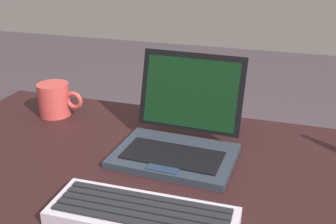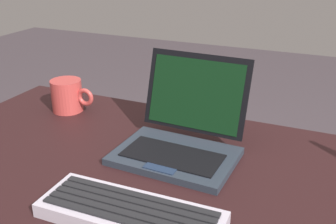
{
  "view_description": "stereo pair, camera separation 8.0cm",
  "coord_description": "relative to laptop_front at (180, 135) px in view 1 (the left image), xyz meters",
  "views": [
    {
      "loc": [
        0.17,
        -0.72,
        1.17
      ],
      "look_at": [
        -0.07,
        0.03,
        0.83
      ],
      "focal_mm": 42.55,
      "sensor_mm": 36.0,
      "label": 1
    },
    {
      "loc": [
        0.24,
        -0.69,
        1.17
      ],
      "look_at": [
        -0.07,
        0.03,
        0.83
      ],
      "focal_mm": 42.55,
      "sensor_mm": 36.0,
      "label": 2
    }
  ],
  "objects": [
    {
      "name": "coffee_mug",
      "position": [
        -0.4,
        0.1,
        0.0
      ],
      "size": [
        0.13,
        0.09,
        0.09
      ],
      "color": "#BC3F3B",
      "rests_on": "desk"
    },
    {
      "name": "laptop_front",
      "position": [
        0.0,
        0.0,
        0.0
      ],
      "size": [
        0.28,
        0.25,
        0.21
      ],
      "color": "#272F3A",
      "rests_on": "desk"
    },
    {
      "name": "desk",
      "position": [
        0.06,
        -0.08,
        -0.11
      ],
      "size": [
        1.37,
        0.65,
        0.71
      ],
      "color": "black",
      "rests_on": "ground"
    },
    {
      "name": "external_keyboard",
      "position": [
        0.01,
        -0.27,
        -0.03
      ],
      "size": [
        0.33,
        0.12,
        0.03
      ],
      "color": "#BDB2C3",
      "rests_on": "desk"
    }
  ]
}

